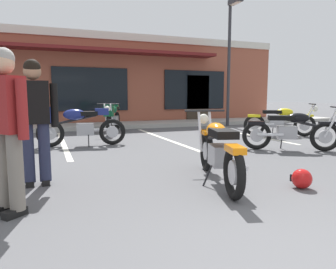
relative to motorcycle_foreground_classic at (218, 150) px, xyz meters
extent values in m
plane|color=#515154|center=(-0.47, 0.86, -0.46)|extent=(80.00, 80.00, 0.00)
cube|color=#A8A59E|center=(-0.47, 8.16, -0.39)|extent=(22.00, 1.80, 0.14)
cube|color=brown|center=(-0.47, 11.93, 1.40)|extent=(17.17, 5.69, 3.72)
cube|color=beige|center=(-0.47, 9.05, 3.11)|extent=(17.17, 0.06, 0.30)
cube|color=black|center=(-0.47, 9.04, 0.99)|extent=(2.93, 0.06, 1.70)
cube|color=black|center=(4.11, 9.04, 0.99)|extent=(2.93, 0.06, 1.70)
cube|color=#33281E|center=(4.25, 9.04, 0.59)|extent=(1.10, 0.06, 2.10)
cube|color=maroon|center=(-0.47, 8.63, 2.46)|extent=(10.30, 0.90, 0.12)
cube|color=silver|center=(-1.82, 4.56, -0.46)|extent=(0.12, 4.80, 0.01)
cube|color=silver|center=(0.89, 4.56, -0.46)|extent=(0.12, 4.80, 0.01)
cube|color=silver|center=(3.59, 4.56, -0.46)|extent=(0.12, 4.80, 0.01)
torus|color=black|center=(-0.20, -0.71, -0.14)|extent=(0.27, 0.64, 0.64)
cylinder|color=#B7B7BC|center=(-0.20, -0.71, -0.14)|extent=(0.14, 0.29, 0.29)
torus|color=black|center=(0.19, 0.67, -0.14)|extent=(0.27, 0.64, 0.64)
cylinder|color=#B7B7BC|center=(0.19, 0.67, -0.14)|extent=(0.14, 0.29, 0.29)
cylinder|color=silver|center=(0.13, 0.79, 0.18)|extent=(0.13, 0.32, 0.66)
cylinder|color=silver|center=(0.30, 0.74, 0.18)|extent=(0.13, 0.32, 0.66)
cylinder|color=black|center=(0.24, 0.84, 0.50)|extent=(0.64, 0.21, 0.03)
sphere|color=silver|center=(0.26, 0.92, 0.36)|extent=(0.21, 0.21, 0.17)
cube|color=orange|center=(0.20, 0.71, 0.16)|extent=(0.23, 0.38, 0.06)
cube|color=#9E9EA3|center=(-0.03, -0.10, -0.06)|extent=(0.34, 0.45, 0.28)
cylinder|color=silver|center=(0.00, -0.49, -0.10)|extent=(0.22, 0.55, 0.07)
cylinder|color=black|center=(0.02, 0.09, 0.18)|extent=(0.31, 0.92, 0.26)
ellipsoid|color=orange|center=(0.03, 0.11, 0.26)|extent=(0.38, 0.53, 0.22)
cube|color=black|center=(-0.07, -0.23, 0.26)|extent=(0.41, 0.58, 0.10)
cube|color=orange|center=(-0.21, -0.73, 0.14)|extent=(0.25, 0.39, 0.08)
cylinder|color=black|center=(-0.22, -0.12, -0.32)|extent=(0.14, 0.06, 0.29)
torus|color=black|center=(0.13, 7.09, -0.14)|extent=(0.33, 0.63, 0.64)
cylinder|color=#B7B7BC|center=(0.13, 7.09, -0.14)|extent=(0.16, 0.29, 0.29)
torus|color=black|center=(-0.41, 5.75, -0.14)|extent=(0.33, 0.63, 0.64)
cylinder|color=#B7B7BC|center=(-0.41, 5.75, -0.14)|extent=(0.16, 0.29, 0.29)
cylinder|color=silver|center=(-0.36, 5.63, 0.18)|extent=(0.16, 0.32, 0.66)
cylinder|color=silver|center=(-0.53, 5.69, 0.18)|extent=(0.16, 0.32, 0.66)
cylinder|color=black|center=(-0.47, 5.59, 0.50)|extent=(0.63, 0.27, 0.03)
sphere|color=silver|center=(-0.50, 5.51, 0.36)|extent=(0.22, 0.22, 0.17)
cube|color=#0F4C2D|center=(-0.42, 5.72, 0.16)|extent=(0.26, 0.39, 0.06)
cube|color=#9E9EA3|center=(-0.11, 6.50, -0.06)|extent=(0.37, 0.46, 0.28)
cylinder|color=silver|center=(-0.10, 6.89, -0.10)|extent=(0.27, 0.54, 0.07)
cylinder|color=black|center=(-0.18, 6.31, 0.18)|extent=(0.40, 0.90, 0.26)
ellipsoid|color=#0F4C2D|center=(-0.20, 6.27, 0.30)|extent=(0.47, 0.59, 0.26)
cube|color=#0F4C2D|center=(-0.42, 5.71, 0.30)|extent=(0.35, 0.33, 0.36)
cube|color=black|center=(-0.07, 6.59, 0.32)|extent=(0.37, 0.46, 0.10)
cube|color=#0F4C2D|center=(0.04, 6.87, 0.36)|extent=(0.30, 0.37, 0.16)
cylinder|color=black|center=(0.08, 6.49, -0.32)|extent=(0.13, 0.07, 0.29)
torus|color=black|center=(-0.69, 3.88, -0.14)|extent=(0.65, 0.18, 0.64)
cylinder|color=#B7B7BC|center=(-0.69, 3.88, -0.14)|extent=(0.29, 0.10, 0.29)
torus|color=black|center=(-2.12, 4.06, -0.14)|extent=(0.65, 0.18, 0.64)
cylinder|color=#B7B7BC|center=(-2.12, 4.06, -0.14)|extent=(0.29, 0.10, 0.29)
cylinder|color=silver|center=(-2.23, 3.99, 0.18)|extent=(0.33, 0.09, 0.66)
cylinder|color=silver|center=(-2.21, 4.17, 0.18)|extent=(0.33, 0.09, 0.66)
cylinder|color=black|center=(-2.30, 4.09, 0.50)|extent=(0.12, 0.66, 0.03)
sphere|color=silver|center=(-2.38, 4.10, 0.36)|extent=(0.19, 0.19, 0.17)
cube|color=navy|center=(-2.16, 4.07, 0.16)|extent=(0.37, 0.19, 0.06)
cube|color=#9E9EA3|center=(-1.33, 3.96, -0.06)|extent=(0.43, 0.29, 0.28)
cylinder|color=silver|center=(-0.94, 4.05, -0.10)|extent=(0.55, 0.14, 0.07)
cylinder|color=black|center=(-1.53, 3.99, 0.18)|extent=(0.94, 0.18, 0.26)
ellipsoid|color=navy|center=(-1.57, 3.99, 0.30)|extent=(0.55, 0.36, 0.26)
cube|color=navy|center=(-2.17, 4.07, 0.30)|extent=(0.27, 0.31, 0.36)
cube|color=black|center=(-1.23, 3.95, 0.32)|extent=(0.43, 0.29, 0.10)
cube|color=navy|center=(-0.93, 3.91, 0.36)|extent=(0.34, 0.24, 0.16)
cylinder|color=black|center=(-1.28, 3.77, -0.32)|extent=(0.04, 0.14, 0.29)
torus|color=black|center=(2.18, 2.01, -0.14)|extent=(0.60, 0.41, 0.64)
cylinder|color=#B7B7BC|center=(2.18, 2.01, -0.14)|extent=(0.28, 0.20, 0.29)
torus|color=black|center=(3.42, 1.28, -0.14)|extent=(0.60, 0.41, 0.64)
cylinder|color=#B7B7BC|center=(3.42, 1.28, -0.14)|extent=(0.28, 0.20, 0.29)
cylinder|color=silver|center=(3.55, 1.31, 0.18)|extent=(0.30, 0.20, 0.66)
cylinder|color=silver|center=(3.46, 1.15, 0.18)|extent=(0.30, 0.20, 0.66)
cylinder|color=black|center=(3.57, 1.19, 0.50)|extent=(0.36, 0.58, 0.03)
cube|color=black|center=(3.45, 1.26, 0.16)|extent=(0.38, 0.30, 0.06)
cube|color=#9E9EA3|center=(2.73, 1.69, -0.06)|extent=(0.47, 0.41, 0.28)
cylinder|color=silver|center=(2.34, 1.75, -0.10)|extent=(0.51, 0.34, 0.07)
cylinder|color=black|center=(2.90, 1.58, 0.18)|extent=(0.84, 0.53, 0.26)
ellipsoid|color=black|center=(2.92, 1.57, 0.26)|extent=(0.55, 0.47, 0.22)
cube|color=black|center=(2.61, 1.76, 0.26)|extent=(0.59, 0.51, 0.10)
cube|color=black|center=(2.16, 2.02, 0.14)|extent=(0.39, 0.32, 0.08)
cylinder|color=black|center=(2.76, 1.88, -0.32)|extent=(0.09, 0.13, 0.29)
torus|color=black|center=(3.67, 4.10, -0.14)|extent=(0.60, 0.41, 0.64)
cylinder|color=#B7B7BC|center=(3.67, 4.10, -0.14)|extent=(0.28, 0.20, 0.29)
torus|color=black|center=(4.91, 3.37, -0.14)|extent=(0.60, 0.41, 0.64)
cylinder|color=#B7B7BC|center=(4.91, 3.37, -0.14)|extent=(0.28, 0.20, 0.29)
cylinder|color=silver|center=(5.04, 3.39, 0.18)|extent=(0.30, 0.20, 0.66)
cylinder|color=silver|center=(4.95, 3.24, 0.18)|extent=(0.30, 0.20, 0.66)
cylinder|color=black|center=(5.07, 3.27, 0.50)|extent=(0.36, 0.58, 0.03)
sphere|color=silver|center=(5.14, 3.23, 0.36)|extent=(0.23, 0.23, 0.17)
cube|color=yellow|center=(4.95, 3.35, 0.16)|extent=(0.38, 0.30, 0.06)
cube|color=#9E9EA3|center=(4.22, 3.77, -0.06)|extent=(0.47, 0.41, 0.28)
cylinder|color=silver|center=(3.84, 3.84, -0.10)|extent=(0.51, 0.34, 0.07)
cylinder|color=black|center=(4.40, 3.67, 0.18)|extent=(0.84, 0.53, 0.26)
ellipsoid|color=yellow|center=(4.41, 3.66, 0.26)|extent=(0.55, 0.47, 0.22)
cube|color=black|center=(4.10, 3.85, 0.26)|extent=(0.59, 0.51, 0.10)
cube|color=yellow|center=(3.66, 4.11, 0.14)|extent=(0.39, 0.32, 0.08)
cylinder|color=black|center=(4.26, 3.97, -0.32)|extent=(0.09, 0.13, 0.29)
cube|color=black|center=(-2.45, 0.76, -0.42)|extent=(0.10, 0.24, 0.08)
cube|color=black|center=(-2.25, 0.76, -0.42)|extent=(0.10, 0.24, 0.08)
cylinder|color=#232842|center=(-2.45, 0.72, 0.00)|extent=(0.15, 0.15, 0.80)
cylinder|color=#232842|center=(-2.25, 0.72, 0.00)|extent=(0.15, 0.15, 0.80)
cube|color=black|center=(-2.35, 0.72, 0.66)|extent=(0.38, 0.22, 0.56)
cylinder|color=black|center=(-2.60, 0.72, 0.62)|extent=(0.10, 0.10, 0.58)
cylinder|color=black|center=(-2.10, 0.72, 0.62)|extent=(0.10, 0.10, 0.58)
sphere|color=#A07556|center=(-2.35, 0.72, 1.06)|extent=(0.22, 0.22, 0.22)
sphere|color=black|center=(-2.35, 0.71, 1.11)|extent=(0.21, 0.21, 0.21)
cube|color=black|center=(-2.55, -0.37, -0.42)|extent=(0.25, 0.23, 0.08)
cube|color=black|center=(-2.67, -0.22, -0.42)|extent=(0.25, 0.23, 0.08)
cylinder|color=slate|center=(-2.52, -0.35, 0.00)|extent=(0.21, 0.21, 0.80)
cylinder|color=slate|center=(-2.64, -0.19, 0.00)|extent=(0.21, 0.21, 0.80)
cube|color=maroon|center=(-2.58, -0.27, 0.66)|extent=(0.41, 0.43, 0.56)
cylinder|color=maroon|center=(-2.42, -0.46, 0.62)|extent=(0.14, 0.14, 0.58)
sphere|color=tan|center=(-2.58, -0.27, 1.06)|extent=(0.31, 0.31, 0.22)
sphere|color=gray|center=(-2.57, -0.26, 1.11)|extent=(0.30, 0.30, 0.21)
sphere|color=#B71414|center=(0.87, -0.67, -0.33)|extent=(0.26, 0.26, 0.26)
cube|color=black|center=(0.87, -0.57, -0.34)|extent=(0.18, 0.03, 0.09)
cylinder|color=#2D2D33|center=(4.59, 7.06, 1.92)|extent=(0.12, 0.12, 4.76)
cube|color=#2D2D33|center=(4.59, 6.71, 4.25)|extent=(0.24, 0.70, 0.18)
cube|color=silver|center=(4.59, 6.71, 4.16)|extent=(0.18, 0.56, 0.02)
camera|label=1|loc=(-2.22, -3.75, 0.75)|focal=33.61mm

